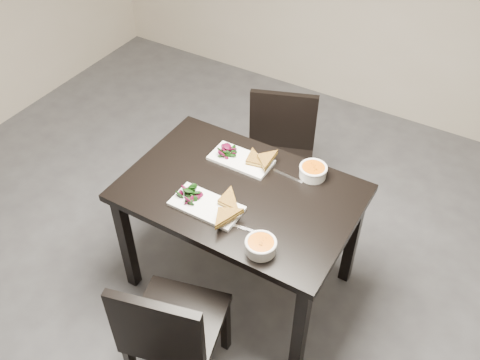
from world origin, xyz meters
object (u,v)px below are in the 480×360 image
(chair_far, at_px, (279,152))
(plate_far, at_px, (241,160))
(plate_near, at_px, (207,206))
(soup_bowl_far, at_px, (313,171))
(table, at_px, (240,204))
(soup_bowl_near, at_px, (261,245))
(chair_near, at_px, (170,330))

(chair_far, bearing_deg, plate_far, -111.48)
(plate_near, height_order, soup_bowl_far, soup_bowl_far)
(soup_bowl_far, bearing_deg, plate_far, -166.97)
(table, xyz_separation_m, plate_near, (-0.08, -0.19, 0.11))
(chair_far, relative_size, plate_far, 2.50)
(plate_far, distance_m, soup_bowl_far, 0.40)
(table, relative_size, chair_far, 1.41)
(soup_bowl_far, bearing_deg, soup_bowl_near, -88.96)
(soup_bowl_near, height_order, plate_far, soup_bowl_near)
(plate_far, bearing_deg, chair_near, -79.81)
(soup_bowl_near, height_order, soup_bowl_far, same)
(soup_bowl_near, bearing_deg, plate_far, 128.64)
(chair_near, bearing_deg, table, 79.77)
(table, xyz_separation_m, chair_far, (-0.10, 0.67, -0.17))
(chair_near, bearing_deg, soup_bowl_near, 46.73)
(chair_near, height_order, plate_near, chair_near)
(soup_bowl_far, bearing_deg, chair_near, -102.37)
(chair_near, bearing_deg, soup_bowl_far, 63.12)
(plate_near, distance_m, soup_bowl_near, 0.38)
(plate_far, bearing_deg, table, -60.74)
(table, bearing_deg, soup_bowl_near, -46.19)
(soup_bowl_far, bearing_deg, chair_far, 134.91)
(table, relative_size, soup_bowl_near, 8.18)
(chair_far, xyz_separation_m, soup_bowl_near, (0.39, -0.97, 0.30))
(chair_near, height_order, soup_bowl_near, chair_near)
(soup_bowl_near, bearing_deg, chair_far, 111.97)
(table, relative_size, plate_far, 3.52)
(chair_far, distance_m, soup_bowl_near, 1.08)
(chair_near, relative_size, soup_bowl_far, 5.73)
(table, xyz_separation_m, chair_near, (0.05, -0.72, -0.17))
(chair_near, relative_size, chair_far, 1.00)
(plate_near, bearing_deg, plate_far, 94.71)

